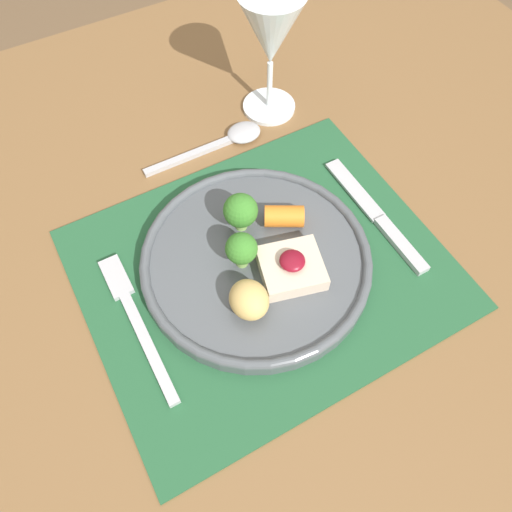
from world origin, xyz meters
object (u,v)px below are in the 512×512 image
(dinner_plate, at_px, (257,259))
(spoon, at_px, (229,139))
(fork, at_px, (134,315))
(knife, at_px, (381,221))
(wine_glass_near, at_px, (271,35))

(dinner_plate, relative_size, spoon, 1.50)
(spoon, bearing_deg, dinner_plate, -109.74)
(fork, relative_size, spoon, 1.09)
(fork, bearing_deg, knife, -6.89)
(knife, bearing_deg, dinner_plate, 173.61)
(dinner_plate, xyz_separation_m, wine_glass_near, (0.15, 0.23, 0.10))
(fork, distance_m, wine_glass_near, 0.39)
(dinner_plate, bearing_deg, fork, 176.70)
(fork, distance_m, knife, 0.32)
(fork, bearing_deg, spoon, 39.25)
(fork, relative_size, knife, 1.00)
(knife, height_order, wine_glass_near, wine_glass_near)
(dinner_plate, height_order, spoon, dinner_plate)
(knife, distance_m, spoon, 0.24)
(fork, relative_size, wine_glass_near, 1.12)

